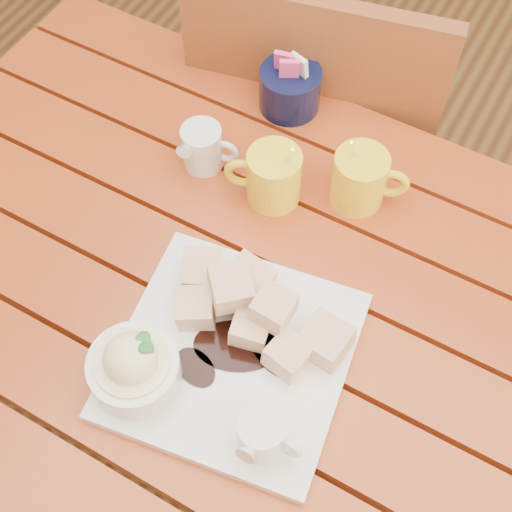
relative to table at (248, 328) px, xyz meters
The scene contains 8 objects.
ground 0.64m from the table, 90.00° to the right, with size 5.00×5.00×0.00m, color #532C17.
table is the anchor object (origin of this frame).
dessert_plate 0.18m from the table, 84.81° to the right, with size 0.33×0.33×0.12m.
coffee_mug_left 0.23m from the table, 107.73° to the left, with size 0.11×0.08×0.13m.
coffee_mug_right 0.28m from the table, 74.56° to the left, with size 0.11×0.08×0.13m.
cream_pitcher 0.28m from the table, 135.98° to the left, with size 0.09×0.08×0.08m.
sugar_caddy 0.39m from the table, 108.83° to the left, with size 0.10×0.10×0.11m.
chair_far 0.54m from the table, 104.06° to the left, with size 0.52×0.52×0.92m.
Camera 1 is at (0.24, -0.41, 1.61)m, focal length 50.00 mm.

